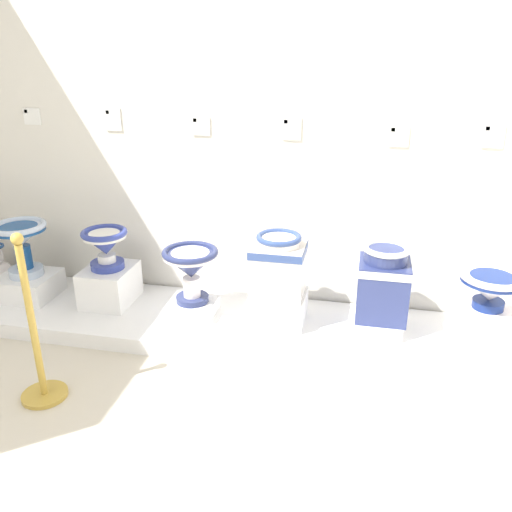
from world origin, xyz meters
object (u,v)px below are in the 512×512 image
at_px(plinth_block_slender_white, 29,285).
at_px(antique_toilet_slender_white, 20,238).
at_px(info_placard_second, 113,119).
at_px(info_placard_sixth, 493,136).
at_px(antique_toilet_leftmost, 383,281).
at_px(antique_toilet_tall_cobalt, 105,244).
at_px(plinth_block_central_ornate, 193,307).
at_px(info_placard_fifth, 399,136).
at_px(antique_toilet_squat_floral, 278,264).
at_px(plinth_block_leftmost, 379,322).
at_px(antique_toilet_rightmost, 490,290).
at_px(antique_toilet_central_ornate, 191,265).
at_px(plinth_block_rightmost, 483,333).
at_px(info_placard_third, 201,126).
at_px(info_placard_fourth, 292,128).
at_px(plinth_block_squat_floral, 278,307).
at_px(stanchion_post_near_left, 37,352).
at_px(plinth_block_tall_cobalt, 110,285).
at_px(info_placard_first, 32,116).

distance_m(plinth_block_slender_white, antique_toilet_slender_white, 0.38).
xyz_separation_m(info_placard_second, info_placard_sixth, (2.53, -0.00, -0.03)).
relative_size(antique_toilet_leftmost, info_placard_second, 3.13).
height_order(antique_toilet_tall_cobalt, plinth_block_central_ornate, antique_toilet_tall_cobalt).
bearing_deg(info_placard_fifth, antique_toilet_leftmost, -94.05).
bearing_deg(antique_toilet_squat_floral, plinth_block_leftmost, 2.42).
xyz_separation_m(plinth_block_slender_white, antique_toilet_rightmost, (3.17, -0.07, 0.31)).
height_order(antique_toilet_central_ornate, antique_toilet_leftmost, antique_toilet_leftmost).
xyz_separation_m(antique_toilet_central_ornate, antique_toilet_rightmost, (1.89, -0.06, 0.03)).
xyz_separation_m(antique_toilet_leftmost, plinth_block_rightmost, (0.62, -0.13, -0.23)).
height_order(antique_toilet_tall_cobalt, antique_toilet_central_ornate, antique_toilet_tall_cobalt).
height_order(info_placard_third, info_placard_fourth, info_placard_fourth).
bearing_deg(info_placard_fifth, plinth_block_squat_floral, -152.59).
height_order(plinth_block_central_ornate, info_placard_third, info_placard_third).
relative_size(plinth_block_rightmost, info_placard_third, 2.43).
xyz_separation_m(antique_toilet_tall_cobalt, info_placard_second, (-0.02, 0.35, 0.81)).
bearing_deg(stanchion_post_near_left, plinth_block_leftmost, 28.50).
xyz_separation_m(antique_toilet_tall_cobalt, plinth_block_leftmost, (1.92, 0.01, -0.41)).
xyz_separation_m(antique_toilet_rightmost, info_placard_fourth, (-1.28, 0.46, 0.84)).
relative_size(plinth_block_tall_cobalt, info_placard_third, 3.07).
height_order(antique_toilet_slender_white, plinth_block_rightmost, antique_toilet_slender_white).
xyz_separation_m(plinth_block_rightmost, info_placard_fifth, (-0.59, 0.46, 1.10)).
bearing_deg(plinth_block_tall_cobalt, antique_toilet_leftmost, 0.31).
bearing_deg(info_placard_fourth, plinth_block_squat_floral, -91.87).
distance_m(plinth_block_rightmost, info_placard_second, 2.84).
xyz_separation_m(info_placard_second, info_placard_third, (0.65, -0.00, -0.03)).
relative_size(antique_toilet_leftmost, info_placard_fourth, 3.39).
bearing_deg(info_placard_first, antique_toilet_slender_white, -86.69).
bearing_deg(plinth_block_tall_cobalt, info_placard_fourth, 15.48).
bearing_deg(plinth_block_rightmost, stanchion_post_near_left, -160.38).
xyz_separation_m(plinth_block_slender_white, plinth_block_rightmost, (3.17, -0.07, 0.02)).
height_order(plinth_block_squat_floral, antique_toilet_rightmost, antique_toilet_rightmost).
bearing_deg(plinth_block_central_ornate, antique_toilet_rightmost, -1.96).
distance_m(antique_toilet_squat_floral, antique_toilet_rightmost, 1.30).
height_order(antique_toilet_squat_floral, info_placard_second, info_placard_second).
height_order(antique_toilet_slender_white, info_placard_fourth, info_placard_fourth).
bearing_deg(info_placard_second, stanchion_post_near_left, -86.08).
height_order(antique_toilet_leftmost, info_placard_fourth, info_placard_fourth).
relative_size(antique_toilet_slender_white, info_placard_second, 2.54).
xyz_separation_m(info_placard_first, info_placard_sixth, (3.17, 0.00, -0.03)).
distance_m(plinth_block_tall_cobalt, antique_toilet_tall_cobalt, 0.32).
distance_m(plinth_block_rightmost, info_placard_sixth, 1.21).
height_order(antique_toilet_central_ornate, info_placard_third, info_placard_third).
xyz_separation_m(plinth_block_central_ornate, info_placard_fourth, (0.61, 0.40, 1.19)).
height_order(plinth_block_central_ornate, info_placard_fifth, info_placard_fifth).
bearing_deg(info_placard_fourth, plinth_block_slender_white, -168.43).
xyz_separation_m(plinth_block_central_ornate, stanchion_post_near_left, (-0.57, -0.94, 0.14)).
xyz_separation_m(info_placard_first, info_placard_third, (1.28, 0.00, -0.03)).
bearing_deg(plinth_block_leftmost, antique_toilet_squat_floral, -177.58).
bearing_deg(plinth_block_leftmost, info_placard_fourth, 153.28).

